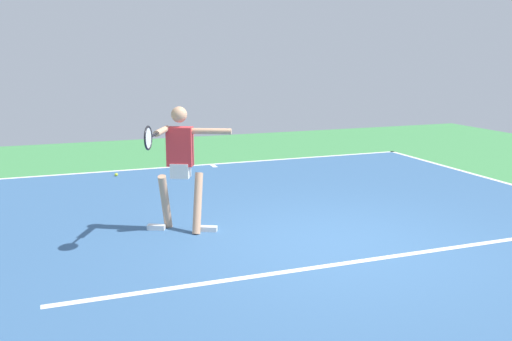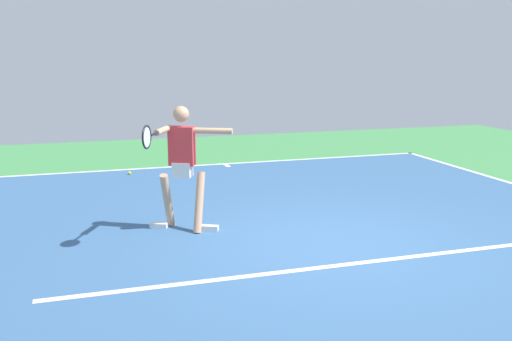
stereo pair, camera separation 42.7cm
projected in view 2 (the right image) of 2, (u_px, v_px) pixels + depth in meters
The scene contains 7 objects.
ground_plane at pixel (335, 245), 7.21m from camera, with size 19.97×19.97×0.00m, color #428E4C.
court_surface at pixel (335, 245), 7.21m from camera, with size 9.45×11.48×0.00m, color #38608E.
court_line_baseline_near at pixel (225, 164), 12.54m from camera, with size 9.45×0.10×0.01m, color white.
court_line_service at pixel (359, 263), 6.60m from camera, with size 7.09×0.10×0.01m, color white.
court_line_centre_mark at pixel (227, 165), 12.35m from camera, with size 0.10×0.30×0.01m, color white.
tennis_player at pixel (182, 161), 7.65m from camera, with size 1.26×1.15×1.72m.
tennis_ball_by_baseline at pixel (130, 173), 11.43m from camera, with size 0.07×0.07×0.07m, color #CCE033.
Camera 2 is at (2.99, 6.27, 2.38)m, focal length 39.92 mm.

